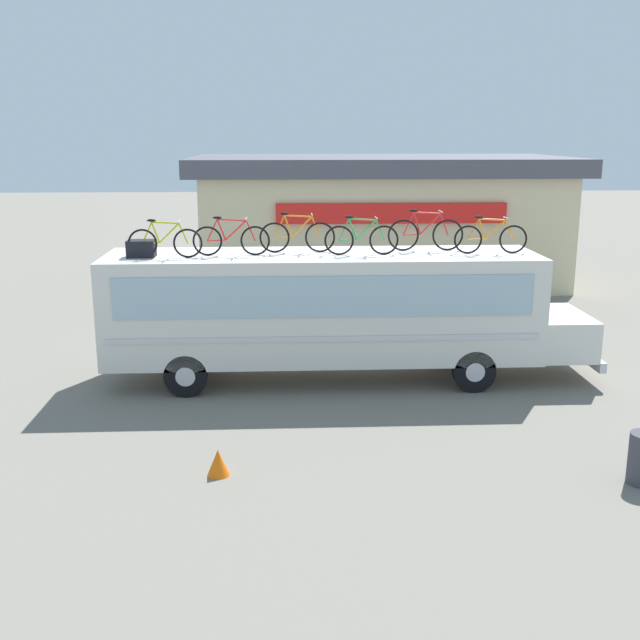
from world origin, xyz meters
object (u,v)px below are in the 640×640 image
rooftop_bicycle_1 (165,242)px  rooftop_bicycle_2 (231,239)px  luggage_bag_1 (141,249)px  rooftop_bicycle_6 (490,238)px  rooftop_bicycle_4 (361,239)px  rooftop_bicycle_3 (297,236)px  rooftop_bicycle_5 (425,234)px  traffic_cone (218,462)px  bus (333,307)px

rooftop_bicycle_1 → rooftop_bicycle_2: rooftop_bicycle_2 is taller
luggage_bag_1 → rooftop_bicycle_6: rooftop_bicycle_6 is taller
luggage_bag_1 → rooftop_bicycle_1: rooftop_bicycle_1 is taller
luggage_bag_1 → rooftop_bicycle_1: size_ratio=0.37×
luggage_bag_1 → rooftop_bicycle_4: 4.92m
rooftop_bicycle_3 → rooftop_bicycle_4: size_ratio=1.04×
luggage_bag_1 → rooftop_bicycle_3: 3.52m
rooftop_bicycle_4 → rooftop_bicycle_5: rooftop_bicycle_5 is taller
luggage_bag_1 → traffic_cone: luggage_bag_1 is taller
bus → rooftop_bicycle_4: size_ratio=6.73×
rooftop_bicycle_1 → rooftop_bicycle_5: bearing=7.5°
luggage_bag_1 → rooftop_bicycle_2: 2.00m
luggage_bag_1 → rooftop_bicycle_4: rooftop_bicycle_4 is taller
luggage_bag_1 → rooftop_bicycle_2: (1.98, 0.10, 0.18)m
rooftop_bicycle_1 → rooftop_bicycle_5: rooftop_bicycle_5 is taller
bus → rooftop_bicycle_6: size_ratio=6.69×
rooftop_bicycle_4 → rooftop_bicycle_6: (2.96, 0.06, -0.01)m
rooftop_bicycle_4 → rooftop_bicycle_5: size_ratio=0.94×
rooftop_bicycle_5 → rooftop_bicycle_3: bearing=-177.7°
rooftop_bicycle_3 → rooftop_bicycle_5: (3.00, 0.12, 0.02)m
rooftop_bicycle_1 → rooftop_bicycle_2: size_ratio=0.94×
rooftop_bicycle_3 → rooftop_bicycle_4: (1.44, -0.45, -0.01)m
rooftop_bicycle_3 → rooftop_bicycle_1: bearing=-167.4°
rooftop_bicycle_5 → traffic_cone: (-4.48, -5.54, -3.16)m
bus → rooftop_bicycle_6: rooftop_bicycle_6 is taller
rooftop_bicycle_1 → rooftop_bicycle_6: rooftop_bicycle_6 is taller
rooftop_bicycle_1 → rooftop_bicycle_4: (4.36, 0.21, 0.01)m
bus → traffic_cone: (-2.30, -5.18, -1.50)m
rooftop_bicycle_6 → traffic_cone: rooftop_bicycle_6 is taller
rooftop_bicycle_1 → rooftop_bicycle_4: bearing=2.7°
rooftop_bicycle_4 → rooftop_bicycle_5: 1.66m
rooftop_bicycle_4 → rooftop_bicycle_2: bearing=178.8°
rooftop_bicycle_6 → rooftop_bicycle_2: bearing=179.9°
rooftop_bicycle_5 → bus: bearing=-170.5°
rooftop_bicycle_1 → bus: bearing=6.3°
rooftop_bicycle_1 → rooftop_bicycle_5: (5.92, 0.78, 0.04)m
rooftop_bicycle_4 → rooftop_bicycle_1: bearing=-177.3°
rooftop_bicycle_6 → rooftop_bicycle_3: bearing=174.9°
rooftop_bicycle_3 → rooftop_bicycle_5: rooftop_bicycle_5 is taller
rooftop_bicycle_1 → traffic_cone: (1.45, -4.76, -3.12)m
rooftop_bicycle_2 → rooftop_bicycle_5: (4.49, 0.51, 0.03)m
rooftop_bicycle_2 → rooftop_bicycle_4: 2.93m
bus → traffic_cone: size_ratio=24.37×
rooftop_bicycle_2 → rooftop_bicycle_3: (1.49, 0.39, 0.02)m
rooftop_bicycle_3 → rooftop_bicycle_5: size_ratio=0.98×
bus → traffic_cone: bus is taller
rooftop_bicycle_3 → rooftop_bicycle_6: size_ratio=1.03×
bus → rooftop_bicycle_6: bearing=-2.4°
rooftop_bicycle_3 → rooftop_bicycle_2: bearing=-165.5°
bus → rooftop_bicycle_5: rooftop_bicycle_5 is taller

